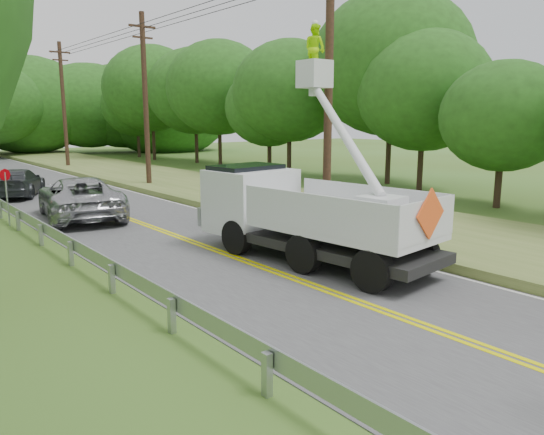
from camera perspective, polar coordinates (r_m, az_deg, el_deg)
ground at (r=10.56m, az=21.38°, el=-12.92°), size 140.00×140.00×0.00m
road at (r=20.92m, az=-13.83°, el=-0.77°), size 7.20×96.00×0.03m
guardrail at (r=20.39m, az=-25.27°, el=-0.25°), size 0.18×48.00×0.77m
utility_poles at (r=25.57m, az=-6.89°, el=13.39°), size 1.60×43.30×10.00m
tall_grass_verge at (r=24.66m, az=1.26°, el=1.62°), size 7.00×96.00×0.30m
treeline_right at (r=39.57m, az=-0.53°, el=14.07°), size 12.68×55.16×11.74m
bucket_truck at (r=15.84m, az=1.95°, el=1.87°), size 4.80×7.74×7.26m
suv_silver at (r=22.89m, az=-20.34°, el=2.07°), size 3.92×6.61×1.72m
suv_darkgrey at (r=30.67m, az=-26.14°, el=3.47°), size 3.97×5.43×1.46m
stop_sign_permanent at (r=22.36m, az=-27.16°, el=2.81°), size 0.44×0.23×2.22m
yard_sign at (r=19.39m, az=11.11°, el=-0.06°), size 0.48×0.15×0.71m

